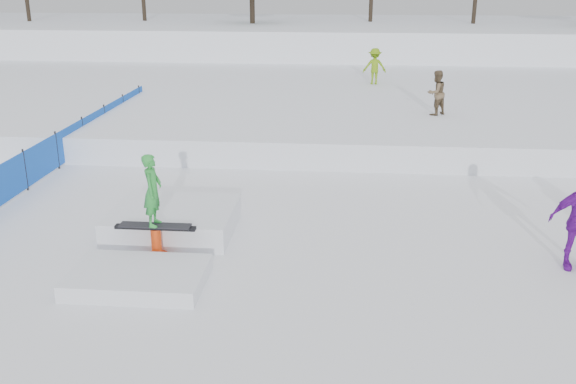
# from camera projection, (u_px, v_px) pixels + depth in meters

# --- Properties ---
(ground) EXTENTS (120.00, 120.00, 0.00)m
(ground) POSITION_uv_depth(u_px,v_px,m) (251.00, 285.00, 11.59)
(ground) COLOR white
(snow_berm) EXTENTS (60.00, 14.00, 2.40)m
(snow_berm) POSITION_uv_depth(u_px,v_px,m) (321.00, 42.00, 39.43)
(snow_berm) COLOR white
(snow_berm) RESTS_ON ground
(snow_midrise) EXTENTS (50.00, 18.00, 0.80)m
(snow_midrise) POSITION_uv_depth(u_px,v_px,m) (306.00, 97.00, 26.52)
(snow_midrise) COLOR white
(snow_midrise) RESTS_ON ground
(safety_fence) EXTENTS (0.05, 16.00, 1.10)m
(safety_fence) POSITION_uv_depth(u_px,v_px,m) (57.00, 150.00, 18.18)
(safety_fence) COLOR blue
(safety_fence) RESTS_ON ground
(walker_olive) EXTENTS (0.91, 0.88, 1.48)m
(walker_olive) POSITION_uv_depth(u_px,v_px,m) (436.00, 93.00, 21.22)
(walker_olive) COLOR brown
(walker_olive) RESTS_ON snow_midrise
(walker_ygreen) EXTENTS (1.01, 0.63, 1.50)m
(walker_ygreen) POSITION_uv_depth(u_px,v_px,m) (375.00, 66.00, 27.00)
(walker_ygreen) COLOR #679410
(walker_ygreen) RESTS_ON snow_midrise
(jib_rail_feature) EXTENTS (2.60, 4.40, 2.11)m
(jib_rail_feature) POSITION_uv_depth(u_px,v_px,m) (164.00, 232.00, 13.16)
(jib_rail_feature) COLOR white
(jib_rail_feature) RESTS_ON ground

